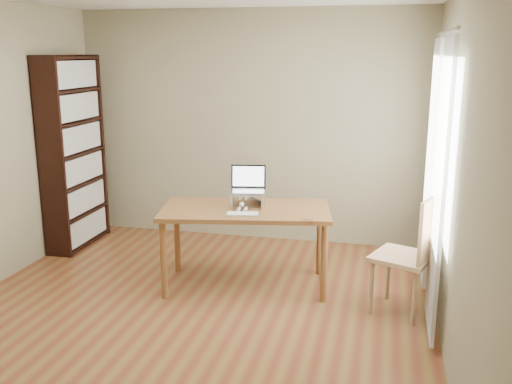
# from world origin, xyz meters

# --- Properties ---
(room) EXTENTS (4.04, 4.54, 2.64)m
(room) POSITION_xyz_m (0.03, 0.01, 1.30)
(room) COLOR maroon
(room) RESTS_ON ground
(bookshelf) EXTENTS (0.30, 0.90, 2.10)m
(bookshelf) POSITION_xyz_m (-1.83, 1.55, 1.05)
(bookshelf) COLOR black
(bookshelf) RESTS_ON ground
(curtains) EXTENTS (0.03, 1.90, 2.25)m
(curtains) POSITION_xyz_m (1.92, 0.80, 1.17)
(curtains) COLOR silver
(curtains) RESTS_ON ground
(desk) EXTENTS (1.63, 1.02, 0.75)m
(desk) POSITION_xyz_m (0.30, 0.82, 0.66)
(desk) COLOR brown
(desk) RESTS_ON ground
(laptop_stand) EXTENTS (0.32, 0.25, 0.13)m
(laptop_stand) POSITION_xyz_m (0.30, 0.90, 0.83)
(laptop_stand) COLOR silver
(laptop_stand) RESTS_ON desk
(laptop) EXTENTS (0.36, 0.32, 0.23)m
(laptop) POSITION_xyz_m (0.30, 0.96, 0.94)
(laptop) COLOR silver
(laptop) RESTS_ON laptop_stand
(keyboard) EXTENTS (0.30, 0.17, 0.02)m
(keyboard) POSITION_xyz_m (0.33, 0.60, 0.76)
(keyboard) COLOR silver
(keyboard) RESTS_ON desk
(coaster) EXTENTS (0.09, 0.09, 0.01)m
(coaster) POSITION_xyz_m (0.91, 0.56, 0.75)
(coaster) COLOR brown
(coaster) RESTS_ON desk
(cat) EXTENTS (0.24, 0.47, 0.14)m
(cat) POSITION_xyz_m (0.28, 0.93, 0.81)
(cat) COLOR #453C36
(cat) RESTS_ON desk
(chair) EXTENTS (0.59, 0.59, 1.02)m
(chair) POSITION_xyz_m (1.78, 0.58, 0.56)
(chair) COLOR tan
(chair) RESTS_ON ground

